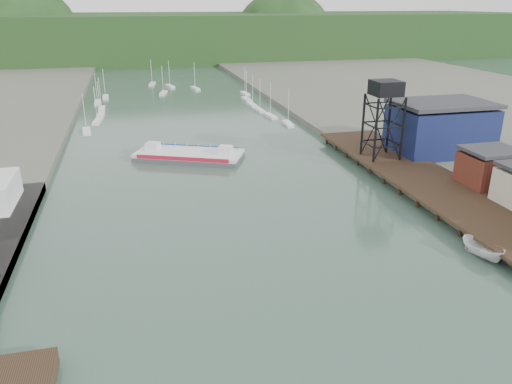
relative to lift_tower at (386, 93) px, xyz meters
name	(u,v)px	position (x,y,z in m)	size (l,w,h in m)	color
ground	(324,383)	(-35.00, -58.00, -15.65)	(600.00, 600.00, 0.00)	#2F4A3B
east_pier	(421,177)	(2.00, -13.00, -13.75)	(14.00, 70.00, 2.45)	black
lift_tower	(386,93)	(0.00, 0.00, 0.00)	(6.50, 6.50, 16.00)	black
blue_shed	(440,128)	(15.00, 2.00, -8.59)	(20.50, 14.50, 11.30)	#0D0E3A
marina_sailboats	(177,103)	(-34.92, 80.46, -15.30)	(57.71, 92.65, 0.90)	silver
distant_hills	(145,40)	(-38.98, 243.35, -5.27)	(500.00, 120.00, 80.00)	#183115
chain_ferry	(189,155)	(-38.70, 15.23, -14.68)	(25.14, 18.17, 3.36)	#47474A
motorboat	(483,250)	(-5.30, -40.69, -14.36)	(2.50, 6.65, 2.57)	silver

